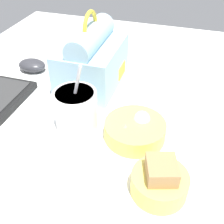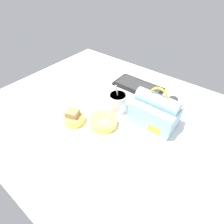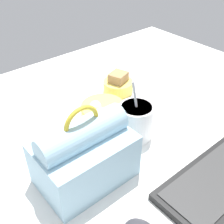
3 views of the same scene
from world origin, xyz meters
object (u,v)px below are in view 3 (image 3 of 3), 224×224
(lunch_bag, at_px, (84,155))
(keyboard, at_px, (217,182))
(bento_bowl_sandwich, at_px, (118,85))
(bento_bowl_snacks, at_px, (103,110))
(soup_cup, at_px, (137,120))

(lunch_bag, bearing_deg, keyboard, 135.74)
(bento_bowl_sandwich, height_order, bento_bowl_snacks, bento_bowl_sandwich)
(lunch_bag, distance_m, bento_bowl_snacks, 0.26)
(keyboard, xyz_separation_m, lunch_bag, (0.22, -0.21, 0.06))
(soup_cup, bearing_deg, bento_bowl_sandwich, -118.29)
(keyboard, height_order, bento_bowl_snacks, bento_bowl_snacks)
(soup_cup, distance_m, bento_bowl_snacks, 0.14)
(keyboard, xyz_separation_m, bento_bowl_sandwich, (-0.09, -0.46, 0.02))
(lunch_bag, bearing_deg, soup_cup, -169.98)
(keyboard, bearing_deg, lunch_bag, -44.26)
(bento_bowl_snacks, bearing_deg, keyboard, 95.20)
(keyboard, distance_m, bento_bowl_sandwich, 0.47)
(keyboard, relative_size, bento_bowl_sandwich, 2.92)
(keyboard, xyz_separation_m, bento_bowl_snacks, (0.03, -0.38, 0.01))
(soup_cup, distance_m, bento_bowl_sandwich, 0.24)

